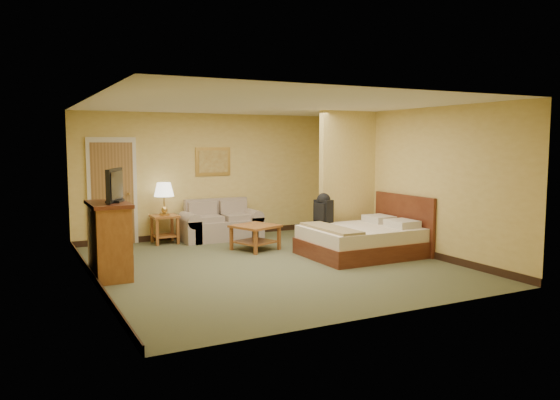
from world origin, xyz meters
TOP-DOWN VIEW (x-y plane):
  - floor at (0.00, 0.00)m, footprint 6.00×6.00m
  - ceiling at (0.00, 0.00)m, footprint 6.00×6.00m
  - back_wall at (0.00, 3.00)m, footprint 5.50×0.02m
  - left_wall at (-2.75, 0.00)m, footprint 0.02×6.00m
  - right_wall at (2.75, 0.00)m, footprint 0.02×6.00m
  - partition at (2.15, 0.93)m, footprint 1.20×0.15m
  - door at (-1.95, 2.96)m, footprint 0.94×0.16m
  - baseboard at (0.00, 2.99)m, footprint 5.50×0.02m
  - loveseat at (0.13, 2.57)m, footprint 1.64×0.76m
  - side_table at (-1.02, 2.65)m, footprint 0.51×0.51m
  - table_lamp at (-1.02, 2.65)m, footprint 0.39×0.39m
  - coffee_table at (0.31, 1.22)m, footprint 0.95×0.95m
  - wall_picture at (0.13, 2.97)m, footprint 0.77×0.04m
  - dresser at (-2.48, 0.30)m, footprint 0.55×1.05m
  - tv at (-2.38, 0.30)m, footprint 0.37×0.77m
  - bed at (1.82, -0.10)m, footprint 1.94×1.62m
  - backpack at (1.46, 0.68)m, footprint 0.30×0.37m

SIDE VIEW (x-z plane):
  - floor at x=0.00m, z-range 0.00..0.00m
  - baseboard at x=0.00m, z-range 0.00..0.12m
  - loveseat at x=0.13m, z-range -0.15..0.68m
  - bed at x=1.82m, z-range -0.24..0.81m
  - coffee_table at x=0.31m, z-range 0.10..0.57m
  - side_table at x=-1.02m, z-range 0.09..0.65m
  - dresser at x=-2.48m, z-range 0.01..1.13m
  - backpack at x=1.46m, z-range 0.53..1.08m
  - door at x=-1.95m, z-range -0.02..2.08m
  - table_lamp at x=-1.02m, z-range 0.73..1.38m
  - back_wall at x=0.00m, z-range 0.00..2.60m
  - left_wall at x=-2.75m, z-range 0.00..2.60m
  - right_wall at x=2.75m, z-range 0.00..2.60m
  - partition at x=2.15m, z-range 0.00..2.60m
  - tv at x=-2.38m, z-range 1.11..1.60m
  - wall_picture at x=0.13m, z-range 1.30..1.90m
  - ceiling at x=0.00m, z-range 2.60..2.60m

